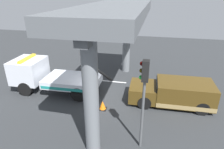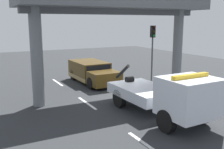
{
  "view_description": "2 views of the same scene",
  "coord_description": "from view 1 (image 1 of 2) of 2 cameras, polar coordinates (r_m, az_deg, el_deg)",
  "views": [
    {
      "loc": [
        -3.27,
        11.77,
        6.92
      ],
      "look_at": [
        -0.49,
        -0.75,
        1.36
      ],
      "focal_mm": 31.65,
      "sensor_mm": 36.0,
      "label": 1
    },
    {
      "loc": [
        13.67,
        -7.94,
        4.63
      ],
      "look_at": [
        0.04,
        -0.8,
        1.55
      ],
      "focal_mm": 42.39,
      "sensor_mm": 36.0,
      "label": 2
    }
  ],
  "objects": [
    {
      "name": "lane_stripe_mid",
      "position": [
        16.11,
        -0.43,
        -1.98
      ],
      "size": [
        2.6,
        0.16,
        0.01
      ],
      "primitive_type": "cube",
      "color": "silver",
      "rests_on": "ground"
    },
    {
      "name": "traffic_cone_orange",
      "position": [
        12.45,
        -2.75,
        -8.88
      ],
      "size": [
        0.48,
        0.48,
        0.57
      ],
      "color": "orange",
      "rests_on": "ground"
    },
    {
      "name": "towed_van_green",
      "position": [
        13.36,
        17.66,
        -5.13
      ],
      "size": [
        5.25,
        2.32,
        1.58
      ],
      "color": "#4C3814",
      "rests_on": "ground"
    },
    {
      "name": "traffic_light_near",
      "position": [
        8.34,
        9.19,
        -3.61
      ],
      "size": [
        0.39,
        0.32,
        4.35
      ],
      "color": "#515456",
      "rests_on": "ground"
    },
    {
      "name": "tow_truck_white",
      "position": [
        15.02,
        -18.22,
        -0.17
      ],
      "size": [
        7.28,
        2.53,
        2.46
      ],
      "color": "silver",
      "rests_on": "ground"
    },
    {
      "name": "ground_plane",
      "position": [
        14.06,
        -2.64,
        -6.3
      ],
      "size": [
        60.0,
        40.0,
        0.1
      ],
      "primitive_type": "cube",
      "color": "#2D3033"
    },
    {
      "name": "lane_stripe_east",
      "position": [
        18.3,
        -19.07,
        -0.12
      ],
      "size": [
        2.6,
        0.16,
        0.01
      ],
      "primitive_type": "cube",
      "color": "silver",
      "rests_on": "ground"
    },
    {
      "name": "lane_stripe_west",
      "position": [
        16.01,
        21.04,
        -3.84
      ],
      "size": [
        2.6,
        0.16,
        0.01
      ],
      "primitive_type": "cube",
      "color": "silver",
      "rests_on": "ground"
    },
    {
      "name": "overpass_structure",
      "position": [
        12.12,
        0.94,
        15.95
      ],
      "size": [
        3.6,
        11.9,
        6.12
      ],
      "color": "slate",
      "rests_on": "ground"
    }
  ]
}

